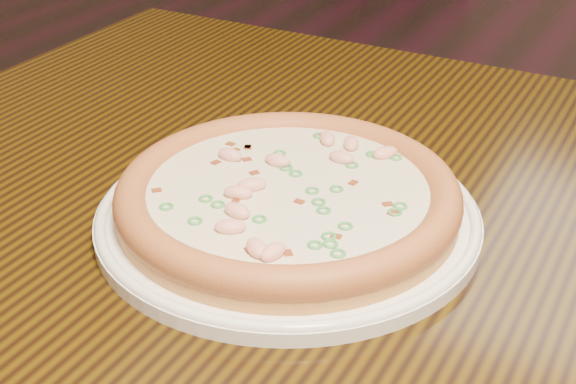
% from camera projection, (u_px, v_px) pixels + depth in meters
% --- Properties ---
extents(hero_table, '(1.20, 0.80, 0.75)m').
position_uv_depth(hero_table, '(433.00, 325.00, 0.71)').
color(hero_table, black).
rests_on(hero_table, ground).
extents(plate, '(0.32, 0.32, 0.02)m').
position_uv_depth(plate, '(288.00, 214.00, 0.67)').
color(plate, white).
rests_on(plate, hero_table).
extents(pizza, '(0.29, 0.29, 0.03)m').
position_uv_depth(pizza, '(288.00, 195.00, 0.66)').
color(pizza, tan).
rests_on(pizza, plate).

